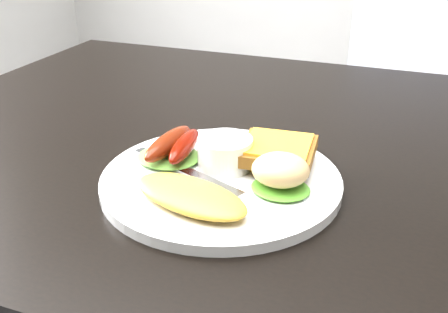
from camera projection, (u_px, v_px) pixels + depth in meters
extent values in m
cube|color=black|center=(300.00, 156.00, 0.72)|extent=(1.20, 0.80, 0.04)
cube|color=tan|center=(411.00, 124.00, 1.55)|extent=(0.60, 0.60, 0.06)
cylinder|color=white|center=(221.00, 180.00, 0.60)|extent=(0.27, 0.27, 0.01)
ellipsoid|color=#39842E|center=(169.00, 157.00, 0.63)|extent=(0.08, 0.07, 0.01)
ellipsoid|color=#3A831B|center=(280.00, 188.00, 0.56)|extent=(0.07, 0.06, 0.01)
ellipsoid|color=gold|center=(190.00, 195.00, 0.54)|extent=(0.15, 0.10, 0.02)
ellipsoid|color=#6C1003|center=(168.00, 143.00, 0.63)|extent=(0.03, 0.10, 0.03)
ellipsoid|color=#641301|center=(184.00, 146.00, 0.62)|extent=(0.03, 0.09, 0.02)
cylinder|color=white|center=(225.00, 153.00, 0.61)|extent=(0.07, 0.07, 0.04)
cube|color=olive|center=(258.00, 154.00, 0.64)|extent=(0.09, 0.09, 0.01)
cube|color=brown|center=(277.00, 151.00, 0.61)|extent=(0.09, 0.09, 0.01)
ellipsoid|color=beige|center=(280.00, 170.00, 0.56)|extent=(0.07, 0.07, 0.03)
cube|color=#ADAFB7|center=(186.00, 171.00, 0.60)|extent=(0.16, 0.07, 0.00)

